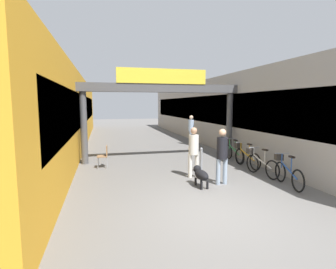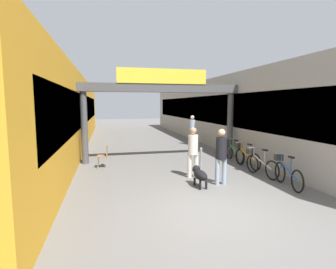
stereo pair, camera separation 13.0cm
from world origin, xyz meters
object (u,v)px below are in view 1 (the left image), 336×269
object	(u,v)px
dog_on_leash	(201,174)
bollard_post_metal	(201,160)
bicycle_blue_nearest	(287,172)
bicycle_orange_third	(246,156)
pedestrian_carrying_crate	(191,128)
bicycle_green_farthest	(233,151)
pedestrian_companion	(194,149)
pedestrian_with_dog	(222,153)
bicycle_silver_second	(260,163)
cafe_chair_wood_nearer	(104,154)

from	to	relation	value
dog_on_leash	bollard_post_metal	xyz separation A→B (m)	(0.63, 1.57, 0.09)
bicycle_blue_nearest	bicycle_orange_third	distance (m)	2.52
bicycle_orange_third	bollard_post_metal	xyz separation A→B (m)	(-2.06, -0.39, 0.04)
pedestrian_carrying_crate	bicycle_green_farthest	size ratio (longest dim) A/B	1.09
pedestrian_companion	bicycle_orange_third	distance (m)	2.78
pedestrian_companion	bicycle_green_farthest	distance (m)	3.42
pedestrian_companion	pedestrian_carrying_crate	world-z (taller)	pedestrian_carrying_crate
bicycle_blue_nearest	bicycle_green_farthest	bearing A→B (deg)	88.23
pedestrian_with_dog	bicycle_silver_second	world-z (taller)	pedestrian_with_dog
pedestrian_carrying_crate	bicycle_green_farthest	bearing A→B (deg)	-86.31
bollard_post_metal	cafe_chair_wood_nearer	distance (m)	3.85
bicycle_green_farthest	cafe_chair_wood_nearer	distance (m)	5.61
pedestrian_companion	bicycle_orange_third	world-z (taller)	pedestrian_companion
pedestrian_companion	cafe_chair_wood_nearer	xyz separation A→B (m)	(-2.99, 2.17, -0.46)
bicycle_silver_second	bicycle_orange_third	distance (m)	1.26
pedestrian_carrying_crate	bicycle_green_farthest	distance (m)	4.89
pedestrian_carrying_crate	bicycle_orange_third	distance (m)	6.07
pedestrian_companion	bicycle_blue_nearest	size ratio (longest dim) A/B	1.04
pedestrian_companion	bollard_post_metal	xyz separation A→B (m)	(0.49, 0.54, -0.52)
bicycle_silver_second	bicycle_green_farthest	distance (m)	2.45
bicycle_silver_second	bollard_post_metal	distance (m)	2.09
bicycle_blue_nearest	bicycle_green_farthest	size ratio (longest dim) A/B	0.99
pedestrian_carrying_crate	bicycle_silver_second	world-z (taller)	pedestrian_carrying_crate
bollard_post_metal	cafe_chair_wood_nearer	size ratio (longest dim) A/B	1.06
bollard_post_metal	pedestrian_with_dog	bearing A→B (deg)	-86.17
bollard_post_metal	bicycle_orange_third	bearing A→B (deg)	10.82
dog_on_leash	bicycle_green_farthest	world-z (taller)	bicycle_green_farthest
bicycle_orange_third	bollard_post_metal	bearing A→B (deg)	-169.18
bicycle_blue_nearest	bicycle_orange_third	size ratio (longest dim) A/B	0.99
pedestrian_with_dog	dog_on_leash	world-z (taller)	pedestrian_with_dog
pedestrian_carrying_crate	bollard_post_metal	world-z (taller)	pedestrian_carrying_crate
bicycle_orange_third	cafe_chair_wood_nearer	distance (m)	5.69
dog_on_leash	bicycle_orange_third	bearing A→B (deg)	36.15
bicycle_silver_second	pedestrian_companion	bearing A→B (deg)	172.54
pedestrian_with_dog	bicycle_orange_third	distance (m)	2.80
dog_on_leash	cafe_chair_wood_nearer	world-z (taller)	cafe_chair_wood_nearer
bicycle_silver_second	dog_on_leash	bearing A→B (deg)	-164.16
dog_on_leash	bicycle_silver_second	xyz separation A→B (m)	(2.53, 0.72, 0.05)
dog_on_leash	bicycle_silver_second	world-z (taller)	bicycle_silver_second
dog_on_leash	bicycle_blue_nearest	world-z (taller)	bicycle_blue_nearest
bicycle_blue_nearest	bollard_post_metal	distance (m)	2.93
bollard_post_metal	pedestrian_companion	bearing A→B (deg)	-132.46
dog_on_leash	bicycle_blue_nearest	xyz separation A→B (m)	(2.64, -0.56, 0.05)
bollard_post_metal	bicycle_blue_nearest	bearing A→B (deg)	-46.60
bicycle_orange_third	dog_on_leash	bearing A→B (deg)	-143.85
dog_on_leash	cafe_chair_wood_nearer	size ratio (longest dim) A/B	0.94
pedestrian_with_dog	bicycle_green_farthest	xyz separation A→B (m)	(2.03, 3.10, -0.58)
pedestrian_companion	bicycle_silver_second	world-z (taller)	pedestrian_companion
bicycle_orange_third	bicycle_blue_nearest	bearing A→B (deg)	-91.15
pedestrian_carrying_crate	bicycle_orange_third	size ratio (longest dim) A/B	1.09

